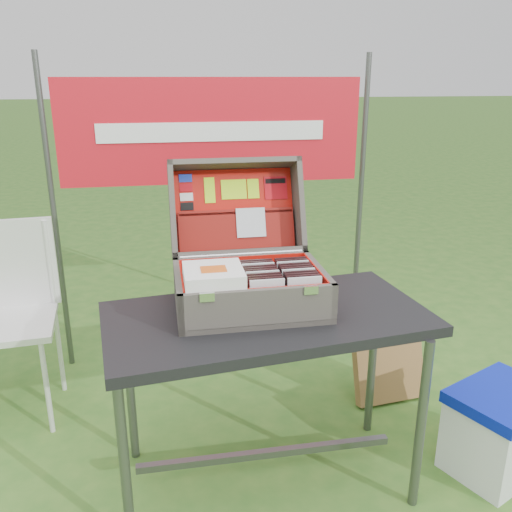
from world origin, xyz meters
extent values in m
plane|color=#356923|center=(0.00, 0.00, 0.00)|extent=(80.00, 80.00, 0.00)
cube|color=black|center=(0.07, -0.03, 0.72)|extent=(1.25, 0.73, 0.04)
cylinder|color=#59595B|center=(-0.46, -0.26, 0.35)|extent=(0.04, 0.04, 0.70)
cylinder|color=#59595B|center=(0.61, -0.26, 0.35)|extent=(0.04, 0.04, 0.70)
cylinder|color=#59595B|center=(-0.46, 0.21, 0.35)|extent=(0.04, 0.04, 0.70)
cylinder|color=#59595B|center=(0.61, 0.21, 0.35)|extent=(0.04, 0.04, 0.70)
cube|color=#59595B|center=(0.07, -0.03, 0.12)|extent=(1.04, 0.03, 0.03)
cube|color=#5D584D|center=(0.02, 0.04, 0.75)|extent=(0.56, 0.40, 0.02)
cube|color=#5D584D|center=(0.02, -0.15, 0.82)|extent=(0.56, 0.02, 0.15)
cube|color=#5D584D|center=(0.02, 0.23, 0.82)|extent=(0.56, 0.02, 0.15)
cube|color=#5D584D|center=(-0.25, 0.04, 0.82)|extent=(0.02, 0.40, 0.15)
cube|color=#5D584D|center=(0.29, 0.04, 0.82)|extent=(0.02, 0.40, 0.15)
cube|color=red|center=(0.02, 0.04, 0.77)|extent=(0.51, 0.35, 0.01)
cube|color=silver|center=(-0.16, -0.16, 0.88)|extent=(0.05, 0.01, 0.03)
cube|color=silver|center=(0.20, -0.16, 0.88)|extent=(0.05, 0.01, 0.03)
cylinder|color=silver|center=(0.02, 0.24, 0.89)|extent=(0.50, 0.02, 0.02)
cube|color=#5D584D|center=(0.02, 0.44, 1.03)|extent=(0.56, 0.16, 0.38)
cube|color=#5D584D|center=(0.02, 0.44, 1.23)|extent=(0.56, 0.15, 0.07)
cube|color=#5D584D|center=(0.02, 0.31, 0.88)|extent=(0.56, 0.15, 0.07)
cube|color=#5D584D|center=(-0.25, 0.38, 1.05)|extent=(0.02, 0.28, 0.42)
cube|color=#5D584D|center=(0.29, 0.38, 1.05)|extent=(0.02, 0.28, 0.42)
cube|color=red|center=(0.02, 0.42, 1.03)|extent=(0.51, 0.13, 0.33)
cube|color=red|center=(0.02, -0.14, 0.83)|extent=(0.51, 0.01, 0.13)
cube|color=red|center=(0.02, 0.21, 0.83)|extent=(0.51, 0.01, 0.13)
cube|color=red|center=(-0.23, 0.04, 0.83)|extent=(0.01, 0.35, 0.13)
cube|color=red|center=(0.27, 0.04, 0.83)|extent=(0.01, 0.35, 0.13)
cube|color=maroon|center=(0.02, 0.37, 0.95)|extent=(0.49, 0.09, 0.16)
cube|color=maroon|center=(0.02, 0.39, 1.03)|extent=(0.48, 0.03, 0.03)
cube|color=silver|center=(0.08, 0.37, 0.99)|extent=(0.12, 0.05, 0.12)
cube|color=#1933B2|center=(-0.18, 0.47, 1.17)|extent=(0.05, 0.01, 0.03)
cube|color=#B80A12|center=(-0.18, 0.45, 1.13)|extent=(0.05, 0.01, 0.03)
cube|color=white|center=(-0.18, 0.44, 1.09)|extent=(0.05, 0.01, 0.03)
cube|color=black|center=(-0.18, 0.42, 1.06)|extent=(0.05, 0.01, 0.03)
cube|color=#B9F315|center=(-0.08, 0.45, 1.12)|extent=(0.04, 0.04, 0.10)
cube|color=#B9F315|center=(0.02, 0.45, 1.12)|extent=(0.11, 0.03, 0.08)
cube|color=#B9F315|center=(0.10, 0.45, 1.12)|extent=(0.05, 0.03, 0.08)
cube|color=#B80A12|center=(0.20, 0.45, 1.12)|extent=(0.10, 0.04, 0.09)
cube|color=black|center=(0.20, 0.46, 1.15)|extent=(0.09, 0.01, 0.02)
cube|color=silver|center=(0.06, -0.11, 0.84)|extent=(0.12, 0.01, 0.14)
cube|color=black|center=(0.06, -0.09, 0.84)|extent=(0.12, 0.01, 0.14)
cube|color=black|center=(0.06, -0.07, 0.84)|extent=(0.12, 0.01, 0.14)
cube|color=black|center=(0.06, -0.05, 0.84)|extent=(0.12, 0.01, 0.14)
cube|color=silver|center=(0.06, -0.03, 0.84)|extent=(0.12, 0.01, 0.14)
cube|color=black|center=(0.06, -0.01, 0.84)|extent=(0.12, 0.01, 0.14)
cube|color=black|center=(0.06, 0.02, 0.84)|extent=(0.12, 0.01, 0.14)
cube|color=black|center=(0.06, 0.04, 0.84)|extent=(0.12, 0.01, 0.14)
cube|color=silver|center=(0.06, 0.06, 0.84)|extent=(0.12, 0.01, 0.14)
cube|color=black|center=(0.06, 0.08, 0.84)|extent=(0.12, 0.01, 0.14)
cube|color=black|center=(0.06, 0.10, 0.84)|extent=(0.12, 0.01, 0.14)
cube|color=silver|center=(0.19, -0.11, 0.84)|extent=(0.12, 0.01, 0.14)
cube|color=black|center=(0.19, -0.09, 0.84)|extent=(0.12, 0.01, 0.14)
cube|color=black|center=(0.19, -0.07, 0.84)|extent=(0.12, 0.01, 0.14)
cube|color=black|center=(0.19, -0.05, 0.84)|extent=(0.12, 0.01, 0.14)
cube|color=silver|center=(0.19, -0.03, 0.84)|extent=(0.12, 0.01, 0.14)
cube|color=black|center=(0.19, -0.01, 0.84)|extent=(0.12, 0.01, 0.14)
cube|color=black|center=(0.19, 0.02, 0.84)|extent=(0.12, 0.01, 0.14)
cube|color=black|center=(0.19, 0.04, 0.84)|extent=(0.12, 0.01, 0.14)
cube|color=silver|center=(0.19, 0.06, 0.84)|extent=(0.12, 0.01, 0.14)
cube|color=black|center=(0.19, 0.08, 0.84)|extent=(0.12, 0.01, 0.14)
cube|color=black|center=(0.19, 0.10, 0.84)|extent=(0.12, 0.01, 0.14)
cube|color=white|center=(-0.12, -0.04, 0.89)|extent=(0.21, 0.21, 0.00)
cube|color=white|center=(-0.12, -0.04, 0.90)|extent=(0.21, 0.21, 0.00)
cube|color=white|center=(-0.12, -0.04, 0.90)|extent=(0.21, 0.21, 0.00)
cube|color=white|center=(-0.12, -0.04, 0.91)|extent=(0.21, 0.21, 0.00)
cube|color=white|center=(-0.12, -0.04, 0.91)|extent=(0.21, 0.21, 0.00)
cube|color=white|center=(-0.12, -0.04, 0.92)|extent=(0.21, 0.21, 0.00)
cube|color=white|center=(-0.12, -0.04, 0.92)|extent=(0.21, 0.21, 0.00)
cube|color=white|center=(-0.12, -0.04, 0.93)|extent=(0.21, 0.21, 0.00)
cube|color=white|center=(-0.12, -0.04, 0.93)|extent=(0.21, 0.21, 0.00)
cube|color=#D85919|center=(-0.12, -0.05, 0.94)|extent=(0.09, 0.07, 0.00)
cube|color=white|center=(1.04, -0.13, 0.16)|extent=(0.48, 0.43, 0.32)
cube|color=#091CB1|center=(1.04, -0.13, 0.34)|extent=(0.51, 0.46, 0.05)
cube|color=silver|center=(-1.03, 0.63, 0.48)|extent=(0.46, 0.46, 0.03)
cube|color=silver|center=(-1.03, 0.83, 0.71)|extent=(0.42, 0.07, 0.44)
cylinder|color=silver|center=(-0.85, 0.45, 0.24)|extent=(0.02, 0.02, 0.48)
cylinder|color=silver|center=(-0.85, 0.81, 0.24)|extent=(0.02, 0.02, 0.48)
cylinder|color=silver|center=(-0.85, 0.83, 0.70)|extent=(0.02, 0.02, 0.44)
cube|color=#9A6A3A|center=(0.80, 0.45, 0.19)|extent=(0.38, 0.21, 0.38)
cylinder|color=#59595B|center=(-0.85, 1.10, 0.85)|extent=(0.03, 0.03, 1.70)
cylinder|color=#59595B|center=(0.85, 1.10, 0.85)|extent=(0.03, 0.03, 1.70)
cube|color=red|center=(0.00, 1.09, 1.30)|extent=(1.60, 0.02, 0.55)
cube|color=white|center=(0.00, 1.08, 1.30)|extent=(1.20, 0.00, 0.10)
camera|label=1|loc=(-0.29, -1.83, 1.58)|focal=38.00mm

